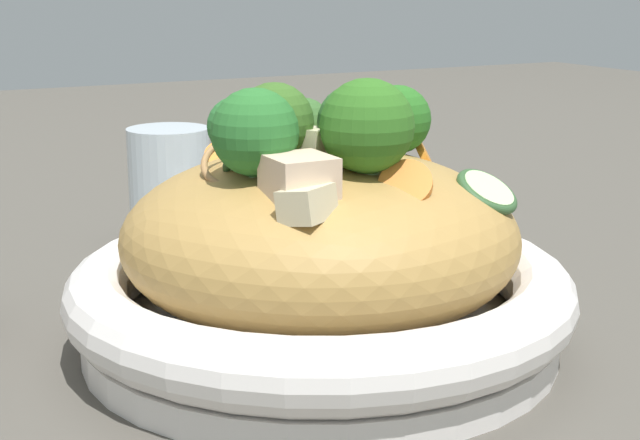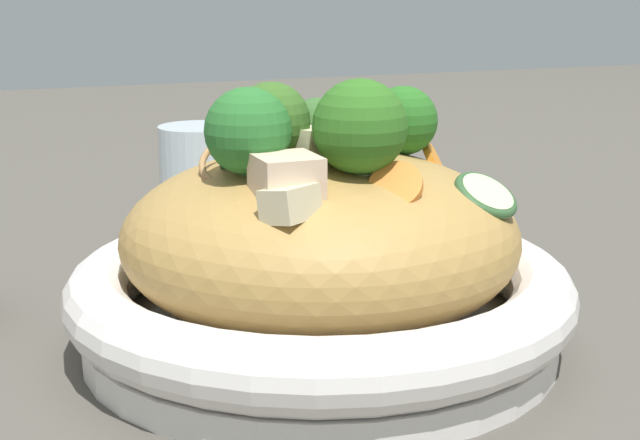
# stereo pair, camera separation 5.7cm
# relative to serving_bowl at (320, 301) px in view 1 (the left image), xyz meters

# --- Properties ---
(ground_plane) EXTENTS (3.00, 3.00, 0.00)m
(ground_plane) POSITION_rel_serving_bowl_xyz_m (0.00, 0.00, -0.03)
(ground_plane) COLOR #4E4A42
(serving_bowl) EXTENTS (0.31, 0.31, 0.06)m
(serving_bowl) POSITION_rel_serving_bowl_xyz_m (0.00, 0.00, 0.00)
(serving_bowl) COLOR white
(serving_bowl) RESTS_ON ground_plane
(noodle_heap) EXTENTS (0.24, 0.24, 0.12)m
(noodle_heap) POSITION_rel_serving_bowl_xyz_m (0.00, -0.00, 0.04)
(noodle_heap) COLOR #AC8344
(noodle_heap) RESTS_ON serving_bowl
(broccoli_florets) EXTENTS (0.16, 0.19, 0.08)m
(broccoli_florets) POSITION_rel_serving_bowl_xyz_m (0.00, -0.00, 0.11)
(broccoli_florets) COLOR #A3C16E
(broccoli_florets) RESTS_ON serving_bowl
(carrot_coins) EXTENTS (0.14, 0.17, 0.04)m
(carrot_coins) POSITION_rel_serving_bowl_xyz_m (-0.02, -0.01, 0.09)
(carrot_coins) COLOR orange
(carrot_coins) RESTS_ON serving_bowl
(zucchini_slices) EXTENTS (0.16, 0.10, 0.05)m
(zucchini_slices) POSITION_rel_serving_bowl_xyz_m (-0.01, 0.03, 0.08)
(zucchini_slices) COLOR beige
(zucchini_slices) RESTS_ON serving_bowl
(chicken_chunks) EXTENTS (0.07, 0.09, 0.04)m
(chicken_chunks) POSITION_rel_serving_bowl_xyz_m (0.03, 0.04, 0.09)
(chicken_chunks) COLOR beige
(chicken_chunks) RESTS_ON serving_bowl
(drinking_glass) EXTENTS (0.07, 0.07, 0.10)m
(drinking_glass) POSITION_rel_serving_bowl_xyz_m (0.01, -0.26, 0.02)
(drinking_glass) COLOR silver
(drinking_glass) RESTS_ON ground_plane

